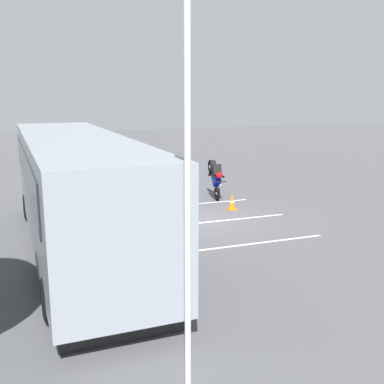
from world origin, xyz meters
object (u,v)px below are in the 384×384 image
(spectator_far_left, at_px, (175,215))
(stunt_motorcycle, at_px, (215,175))
(spectator_left, at_px, (163,206))
(spectator_centre, at_px, (153,195))
(tour_bus, at_px, (77,195))
(flagpole, at_px, (187,189))
(parked_motorcycle_silver, at_px, (166,251))
(traffic_cone, at_px, (232,202))

(spectator_far_left, relative_size, stunt_motorcycle, 0.88)
(spectator_far_left, height_order, spectator_left, spectator_far_left)
(spectator_far_left, xyz_separation_m, spectator_centre, (2.69, -0.11, -0.02))
(spectator_left, bearing_deg, tour_bus, 98.18)
(stunt_motorcycle, xyz_separation_m, flagpole, (-12.53, 5.71, 2.28))
(spectator_left, xyz_separation_m, flagpole, (-8.08, 2.11, 2.27))
(spectator_far_left, height_order, parked_motorcycle_silver, spectator_far_left)
(spectator_centre, distance_m, flagpole, 9.99)
(spectator_left, height_order, flagpole, flagpole)
(spectator_centre, bearing_deg, spectator_left, 176.87)
(tour_bus, xyz_separation_m, stunt_motorcycle, (4.82, -6.18, -0.65))
(spectator_left, distance_m, spectator_centre, 1.41)
(spectator_far_left, bearing_deg, tour_bus, 70.33)
(parked_motorcycle_silver, height_order, flagpole, flagpole)
(tour_bus, distance_m, parked_motorcycle_silver, 3.09)
(tour_bus, height_order, spectator_left, tour_bus)
(spectator_left, distance_m, parked_motorcycle_silver, 2.66)
(traffic_cone, bearing_deg, flagpole, 152.23)
(spectator_far_left, distance_m, stunt_motorcycle, 6.79)
(stunt_motorcycle, relative_size, flagpole, 0.31)
(stunt_motorcycle, relative_size, traffic_cone, 3.22)
(spectator_centre, height_order, traffic_cone, spectator_centre)
(traffic_cone, bearing_deg, parked_motorcycle_silver, 140.57)
(spectator_far_left, distance_m, parked_motorcycle_silver, 1.51)
(spectator_far_left, distance_m, traffic_cone, 5.28)
(tour_bus, relative_size, spectator_far_left, 6.45)
(parked_motorcycle_silver, bearing_deg, tour_bus, 41.59)
(spectator_far_left, distance_m, spectator_left, 1.28)
(spectator_centre, relative_size, stunt_motorcycle, 0.87)
(spectator_far_left, height_order, stunt_motorcycle, spectator_far_left)
(traffic_cone, bearing_deg, spectator_far_left, 137.52)
(spectator_left, bearing_deg, traffic_cone, -53.67)
(parked_motorcycle_silver, relative_size, stunt_motorcycle, 1.01)
(spectator_centre, height_order, stunt_motorcycle, spectator_centre)
(spectator_left, bearing_deg, spectator_centre, -3.13)
(spectator_centre, bearing_deg, stunt_motorcycle, -49.14)
(flagpole, bearing_deg, spectator_centre, -12.99)
(spectator_left, xyz_separation_m, traffic_cone, (2.57, -3.50, -0.70))
(stunt_motorcycle, bearing_deg, spectator_left, 141.06)
(parked_motorcycle_silver, relative_size, traffic_cone, 3.26)
(parked_motorcycle_silver, bearing_deg, flagpole, 165.60)
(stunt_motorcycle, height_order, flagpole, flagpole)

